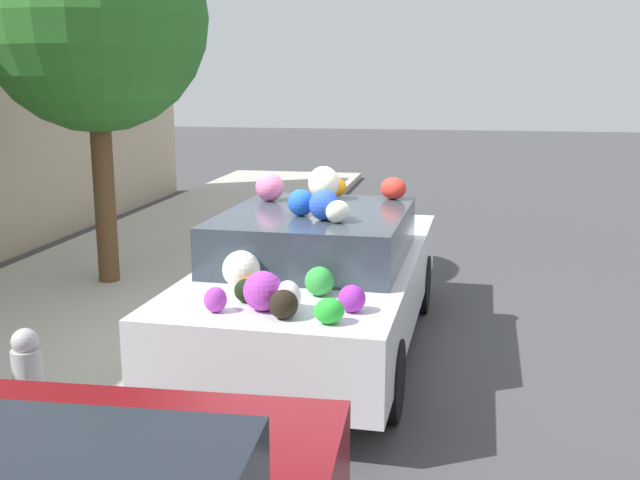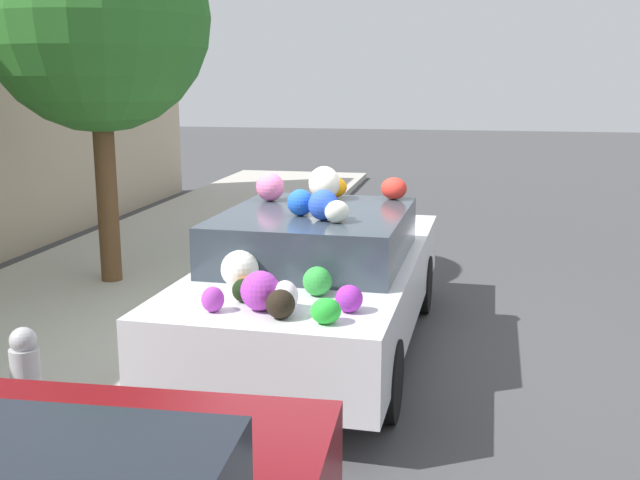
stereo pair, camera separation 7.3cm
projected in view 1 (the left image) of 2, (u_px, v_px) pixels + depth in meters
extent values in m
plane|color=#424244|center=(311.00, 348.00, 6.98)|extent=(60.00, 60.00, 0.00)
cube|color=#B2ADA3|center=(46.00, 324.00, 7.45)|extent=(24.00, 3.20, 0.13)
cylinder|color=brown|center=(104.00, 192.00, 8.60)|extent=(0.24, 0.24, 2.11)
sphere|color=#2D7228|center=(93.00, 17.00, 8.19)|extent=(2.51, 2.51, 2.51)
cylinder|color=#B2B2B7|center=(29.00, 388.00, 5.09)|extent=(0.20, 0.20, 0.55)
sphere|color=#B2B2B7|center=(25.00, 341.00, 5.02)|extent=(0.18, 0.18, 0.18)
cube|color=silver|center=(320.00, 286.00, 6.84)|extent=(4.35, 1.90, 0.60)
cube|color=#333D47|center=(316.00, 235.00, 6.57)|extent=(1.98, 1.61, 0.42)
cylinder|color=black|center=(275.00, 276.00, 8.34)|extent=(0.62, 0.20, 0.61)
cylinder|color=black|center=(421.00, 284.00, 8.00)|extent=(0.62, 0.20, 0.61)
cylinder|color=black|center=(181.00, 362.00, 5.80)|extent=(0.62, 0.20, 0.61)
cylinder|color=black|center=(389.00, 380.00, 5.46)|extent=(0.62, 0.20, 0.61)
sphere|color=pink|center=(340.00, 222.00, 7.78)|extent=(0.24, 0.24, 0.18)
sphere|color=black|center=(284.00, 304.00, 4.93)|extent=(0.27, 0.27, 0.20)
sphere|color=white|center=(383.00, 211.00, 8.45)|extent=(0.19, 0.19, 0.17)
sphere|color=blue|center=(324.00, 205.00, 6.08)|extent=(0.36, 0.36, 0.25)
sphere|color=green|center=(319.00, 281.00, 5.46)|extent=(0.30, 0.30, 0.22)
sphere|color=purple|center=(263.00, 291.00, 5.10)|extent=(0.34, 0.34, 0.28)
ellipsoid|color=#AE3DBA|center=(215.00, 300.00, 5.07)|extent=(0.21, 0.21, 0.18)
ellipsoid|color=brown|center=(249.00, 286.00, 5.47)|extent=(0.27, 0.26, 0.14)
ellipsoid|color=purple|center=(332.00, 190.00, 7.18)|extent=(0.24, 0.25, 0.17)
sphere|color=blue|center=(301.00, 203.00, 6.28)|extent=(0.31, 0.31, 0.22)
sphere|color=purple|center=(352.00, 299.00, 5.08)|extent=(0.24, 0.24, 0.19)
ellipsoid|color=green|center=(329.00, 311.00, 4.84)|extent=(0.25, 0.26, 0.17)
ellipsoid|color=white|center=(288.00, 296.00, 5.08)|extent=(0.28, 0.23, 0.21)
sphere|color=white|center=(241.00, 269.00, 5.65)|extent=(0.40, 0.40, 0.29)
sphere|color=black|center=(246.00, 290.00, 5.31)|extent=(0.24, 0.24, 0.17)
ellipsoid|color=white|center=(324.00, 183.00, 7.09)|extent=(0.43, 0.42, 0.32)
ellipsoid|color=pink|center=(377.00, 209.00, 8.40)|extent=(0.54, 0.55, 0.23)
sphere|color=pink|center=(346.00, 212.00, 8.05)|extent=(0.42, 0.42, 0.30)
sphere|color=pink|center=(270.00, 187.00, 7.03)|extent=(0.36, 0.36, 0.27)
ellipsoid|color=white|center=(338.00, 212.00, 5.98)|extent=(0.26, 0.26, 0.18)
ellipsoid|color=#F99E11|center=(330.00, 188.00, 7.18)|extent=(0.42, 0.42, 0.21)
ellipsoid|color=red|center=(393.00, 188.00, 7.14)|extent=(0.33, 0.34, 0.21)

